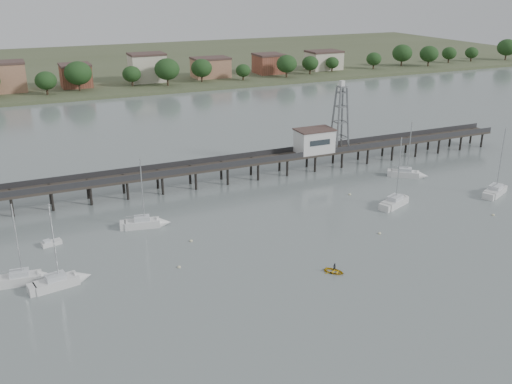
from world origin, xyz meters
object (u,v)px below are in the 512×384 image
(lattice_tower, at_px, (340,118))
(sailboat_e, at_px, (411,174))
(yellow_dinghy, at_px, (334,272))
(sailboat_b, at_px, (149,223))
(sailboat_c, at_px, (398,201))
(white_tender, at_px, (51,243))
(sailboat_d, at_px, (498,190))
(pier, at_px, (209,167))
(sailboat_a, at_px, (65,281))
(sailboat_f, at_px, (29,278))

(lattice_tower, relative_size, sailboat_e, 1.20)
(yellow_dinghy, bearing_deg, sailboat_b, 90.11)
(sailboat_e, bearing_deg, lattice_tower, 163.90)
(sailboat_c, height_order, white_tender, sailboat_c)
(yellow_dinghy, bearing_deg, sailboat_d, -19.08)
(lattice_tower, relative_size, sailboat_b, 1.19)
(sailboat_d, distance_m, yellow_dinghy, 49.87)
(sailboat_d, relative_size, sailboat_e, 1.11)
(sailboat_d, bearing_deg, sailboat_c, 146.72)
(pier, relative_size, white_tender, 45.32)
(lattice_tower, bearing_deg, sailboat_d, -55.20)
(sailboat_e, distance_m, yellow_dinghy, 48.20)
(sailboat_b, height_order, white_tender, sailboat_b)
(sailboat_e, bearing_deg, pier, -160.49)
(pier, relative_size, lattice_tower, 9.68)
(sailboat_d, height_order, sailboat_e, sailboat_d)
(pier, bearing_deg, sailboat_a, -136.21)
(sailboat_f, bearing_deg, sailboat_a, -26.17)
(white_tender, bearing_deg, pier, 14.32)
(sailboat_b, relative_size, sailboat_e, 1.01)
(pier, height_order, sailboat_c, sailboat_c)
(lattice_tower, xyz_separation_m, sailboat_a, (-64.09, -31.24, -10.46))
(sailboat_e, xyz_separation_m, sailboat_c, (-12.18, -11.65, -0.01))
(sailboat_b, relative_size, yellow_dinghy, 4.37)
(white_tender, relative_size, yellow_dinghy, 1.11)
(sailboat_c, distance_m, white_tender, 63.01)
(sailboat_a, bearing_deg, sailboat_d, -8.59)
(sailboat_a, relative_size, sailboat_e, 1.02)
(sailboat_b, relative_size, white_tender, 3.95)
(sailboat_f, bearing_deg, sailboat_e, 16.18)
(sailboat_c, xyz_separation_m, yellow_dinghy, (-25.50, -18.40, -0.64))
(sailboat_f, height_order, yellow_dinghy, sailboat_f)
(yellow_dinghy, bearing_deg, sailboat_c, -0.98)
(lattice_tower, distance_m, sailboat_f, 75.07)
(sailboat_f, bearing_deg, white_tender, 75.99)
(sailboat_d, bearing_deg, sailboat_e, 98.51)
(yellow_dinghy, bearing_deg, pier, 58.16)
(pier, distance_m, sailboat_d, 58.75)
(pier, distance_m, sailboat_b, 23.58)
(sailboat_b, xyz_separation_m, sailboat_f, (-20.41, -12.13, 0.00))
(sailboat_b, bearing_deg, sailboat_f, -138.12)
(sailboat_f, bearing_deg, sailboat_b, 36.25)
(pier, xyz_separation_m, sailboat_e, (41.46, -13.60, -3.15))
(sailboat_e, bearing_deg, sailboat_f, -131.69)
(sailboat_a, distance_m, white_tender, 14.16)
(sailboat_d, relative_size, yellow_dinghy, 4.80)
(lattice_tower, bearing_deg, pier, -180.00)
(sailboat_c, bearing_deg, sailboat_e, 20.83)
(sailboat_d, bearing_deg, lattice_tower, 99.87)
(yellow_dinghy, bearing_deg, sailboat_a, 124.36)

